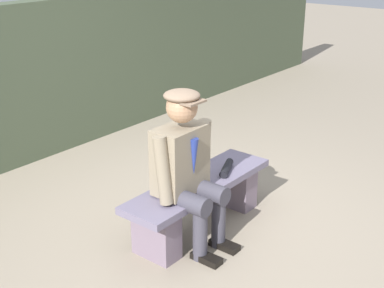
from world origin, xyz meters
TOP-DOWN VIEW (x-y plane):
  - ground_plane at (0.00, 0.00)m, footprint 30.00×30.00m
  - bench at (0.00, 0.00)m, footprint 1.46×0.41m
  - seated_man at (0.24, 0.06)m, footprint 0.59×0.59m
  - rolled_magazine at (-0.29, 0.06)m, footprint 0.29×0.17m
  - stadium_wall at (0.00, -2.34)m, footprint 12.00×0.24m

SIDE VIEW (x-z plane):
  - ground_plane at x=0.00m, z-range 0.00..0.00m
  - bench at x=0.00m, z-range 0.06..0.48m
  - rolled_magazine at x=-0.29m, z-range 0.42..0.49m
  - seated_man at x=0.24m, z-range 0.06..1.29m
  - stadium_wall at x=0.00m, z-range 0.00..1.65m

